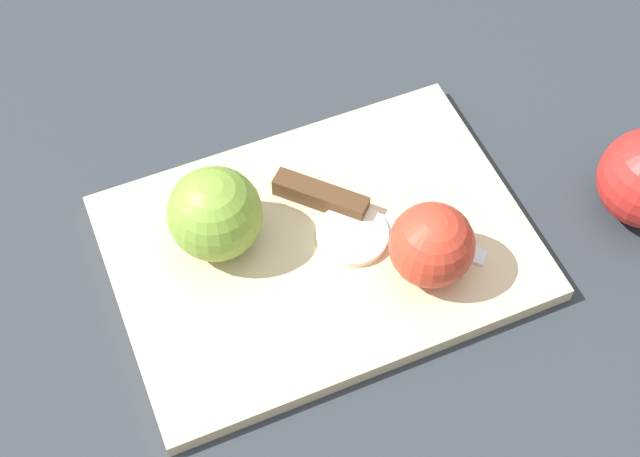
% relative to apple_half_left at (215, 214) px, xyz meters
% --- Properties ---
extents(ground_plane, '(4.00, 4.00, 0.00)m').
position_rel_apple_half_left_xyz_m(ground_plane, '(0.07, -0.04, -0.05)').
color(ground_plane, '#282D33').
extents(cutting_board, '(0.34, 0.25, 0.01)m').
position_rel_apple_half_left_xyz_m(cutting_board, '(0.07, -0.04, -0.04)').
color(cutting_board, '#D1B789').
rests_on(cutting_board, ground_plane).
extents(apple_half_left, '(0.07, 0.07, 0.07)m').
position_rel_apple_half_left_xyz_m(apple_half_left, '(0.00, 0.00, 0.00)').
color(apple_half_left, olive).
rests_on(apple_half_left, cutting_board).
extents(apple_half_right, '(0.07, 0.07, 0.07)m').
position_rel_apple_half_left_xyz_m(apple_half_right, '(0.13, -0.10, -0.00)').
color(apple_half_right, red).
rests_on(apple_half_right, cutting_board).
extents(knife, '(0.13, 0.15, 0.02)m').
position_rel_apple_half_left_xyz_m(knife, '(0.10, -0.01, -0.03)').
color(knife, silver).
rests_on(knife, cutting_board).
extents(apple_slice, '(0.06, 0.06, 0.01)m').
position_rel_apple_half_left_xyz_m(apple_slice, '(0.10, -0.04, -0.03)').
color(apple_slice, '#EFE5C6').
rests_on(apple_slice, cutting_board).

